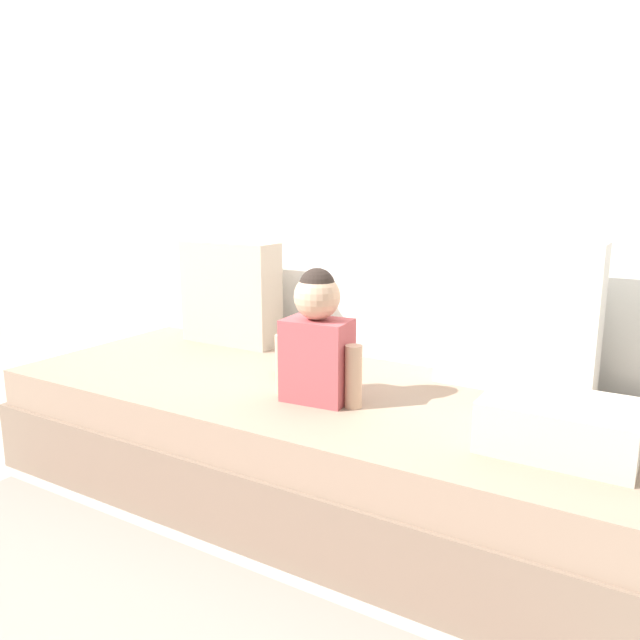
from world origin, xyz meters
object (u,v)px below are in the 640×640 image
(couch, at_px, (307,439))
(throw_pillow_left, at_px, (231,293))
(toddler, at_px, (317,339))
(banana, at_px, (284,372))
(throw_pillow_right, at_px, (517,315))
(folded_blanket, at_px, (560,426))

(couch, distance_m, throw_pillow_left, 0.86)
(couch, height_order, toddler, toddler)
(banana, bearing_deg, throw_pillow_left, 147.90)
(throw_pillow_right, height_order, banana, throw_pillow_right)
(throw_pillow_left, relative_size, toddler, 1.03)
(throw_pillow_left, xyz_separation_m, toddler, (0.75, -0.47, -0.02))
(throw_pillow_right, xyz_separation_m, banana, (-0.77, -0.32, -0.24))
(couch, xyz_separation_m, folded_blanket, (0.88, -0.12, 0.28))
(throw_pillow_right, distance_m, toddler, 0.71)
(couch, xyz_separation_m, throw_pillow_right, (0.64, 0.36, 0.47))
(folded_blanket, bearing_deg, banana, 170.98)
(throw_pillow_left, xyz_separation_m, throw_pillow_right, (1.28, 0.00, 0.03))
(toddler, bearing_deg, throw_pillow_left, 147.69)
(couch, bearing_deg, throw_pillow_right, 29.68)
(throw_pillow_left, relative_size, folded_blanket, 1.16)
(throw_pillow_right, xyz_separation_m, folded_blanket, (0.24, -0.48, -0.19))
(throw_pillow_right, bearing_deg, banana, -157.41)
(toddler, bearing_deg, folded_blanket, -0.59)
(throw_pillow_left, height_order, banana, throw_pillow_left)
(toddler, xyz_separation_m, banana, (-0.24, 0.15, -0.19))
(couch, distance_m, toddler, 0.45)
(throw_pillow_right, bearing_deg, couch, -150.32)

